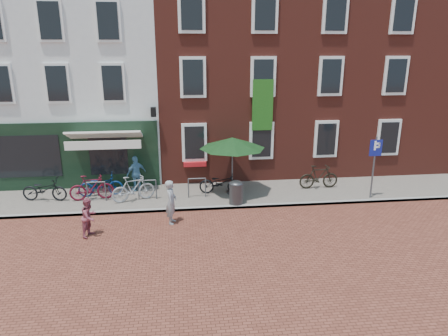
{
  "coord_description": "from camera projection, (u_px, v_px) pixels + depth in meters",
  "views": [
    {
      "loc": [
        -0.18,
        -14.25,
        5.98
      ],
      "look_at": [
        1.59,
        1.05,
        1.36
      ],
      "focal_mm": 32.12,
      "sensor_mm": 36.0,
      "label": 1
    }
  ],
  "objects": [
    {
      "name": "building_stucco",
      "position": [
        80.0,
        79.0,
        20.11
      ],
      "size": [
        8.0,
        8.0,
        9.0
      ],
      "primitive_type": "cube",
      "color": "silver",
      "rests_on": "ground"
    },
    {
      "name": "bicycle_2",
      "position": [
        101.0,
        185.0,
        16.5
      ],
      "size": [
        1.85,
        0.82,
        0.94
      ],
      "primitive_type": "imported",
      "rotation": [
        0.0,
        0.0,
        1.68
      ],
      "color": "navy",
      "rests_on": "sidewalk"
    },
    {
      "name": "cafe_person",
      "position": [
        136.0,
        173.0,
        17.02
      ],
      "size": [
        0.95,
        0.82,
        1.53
      ],
      "primitive_type": "imported",
      "rotation": [
        0.0,
        0.0,
        3.76
      ],
      "color": "#588CAF",
      "rests_on": "sidewalk"
    },
    {
      "name": "building_brick_right",
      "position": [
        330.0,
        67.0,
        21.4
      ],
      "size": [
        6.0,
        8.0,
        10.0
      ],
      "primitive_type": "cube",
      "color": "maroon",
      "rests_on": "ground"
    },
    {
      "name": "litter_bin",
      "position": [
        236.0,
        191.0,
        15.62
      ],
      "size": [
        0.55,
        0.55,
        1.01
      ],
      "color": "#3B3C3E",
      "rests_on": "sidewalk"
    },
    {
      "name": "bicycle_4",
      "position": [
        221.0,
        183.0,
        16.77
      ],
      "size": [
        1.84,
        0.82,
        0.94
      ],
      "primitive_type": "imported",
      "rotation": [
        0.0,
        0.0,
        1.46
      ],
      "color": "black",
      "rests_on": "sidewalk"
    },
    {
      "name": "filler_right",
      "position": [
        442.0,
        76.0,
        22.26
      ],
      "size": [
        7.0,
        8.0,
        9.0
      ],
      "primitive_type": "cube",
      "color": "maroon",
      "rests_on": "ground"
    },
    {
      "name": "bicycle_5",
      "position": [
        319.0,
        177.0,
        17.37
      ],
      "size": [
        1.75,
        0.54,
        1.04
      ],
      "primitive_type": "imported",
      "rotation": [
        0.0,
        0.0,
        1.6
      ],
      "color": "black",
      "rests_on": "sidewalk"
    },
    {
      "name": "parking_sign",
      "position": [
        375.0,
        158.0,
        15.92
      ],
      "size": [
        0.5,
        0.08,
        2.55
      ],
      "color": "#4C4C4F",
      "rests_on": "sidewalk"
    },
    {
      "name": "woman",
      "position": [
        171.0,
        202.0,
        14.06
      ],
      "size": [
        0.46,
        0.63,
        1.59
      ],
      "primitive_type": "imported",
      "rotation": [
        0.0,
        0.0,
        1.43
      ],
      "color": "gray",
      "rests_on": "ground"
    },
    {
      "name": "sidewalk",
      "position": [
        209.0,
        195.0,
        16.82
      ],
      "size": [
        24.0,
        3.0,
        0.1
      ],
      "primitive_type": "cube",
      "color": "slate",
      "rests_on": "ground"
    },
    {
      "name": "boy",
      "position": [
        89.0,
        217.0,
        13.13
      ],
      "size": [
        0.71,
        0.79,
        1.32
      ],
      "primitive_type": "imported",
      "rotation": [
        0.0,
        0.0,
        1.16
      ],
      "color": "#944251",
      "rests_on": "ground"
    },
    {
      "name": "bicycle_0",
      "position": [
        44.0,
        189.0,
        15.97
      ],
      "size": [
        1.85,
        0.86,
        0.94
      ],
      "primitive_type": "imported",
      "rotation": [
        0.0,
        0.0,
        1.43
      ],
      "color": "black",
      "rests_on": "sidewalk"
    },
    {
      "name": "parasol",
      "position": [
        232.0,
        141.0,
        16.29
      ],
      "size": [
        2.7,
        2.7,
        2.5
      ],
      "color": "#4C4C4F",
      "rests_on": "sidewalk"
    },
    {
      "name": "building_brick_mid",
      "position": [
        219.0,
        68.0,
        20.74
      ],
      "size": [
        6.0,
        8.0,
        10.0
      ],
      "primitive_type": "cube",
      "color": "maroon",
      "rests_on": "ground"
    },
    {
      "name": "bicycle_1",
      "position": [
        91.0,
        188.0,
        16.03
      ],
      "size": [
        1.78,
        0.69,
        1.04
      ],
      "primitive_type": "imported",
      "rotation": [
        0.0,
        0.0,
        1.69
      ],
      "color": "#560D1D",
      "rests_on": "sidewalk"
    },
    {
      "name": "bicycle_3",
      "position": [
        133.0,
        188.0,
        15.92
      ],
      "size": [
        1.8,
        1.04,
        1.04
      ],
      "primitive_type": "imported",
      "rotation": [
        0.0,
        0.0,
        1.91
      ],
      "color": "#939496",
      "rests_on": "sidewalk"
    },
    {
      "name": "ground",
      "position": [
        186.0,
        211.0,
        15.3
      ],
      "size": [
        80.0,
        80.0,
        0.0
      ],
      "primitive_type": "plane",
      "color": "brown"
    }
  ]
}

